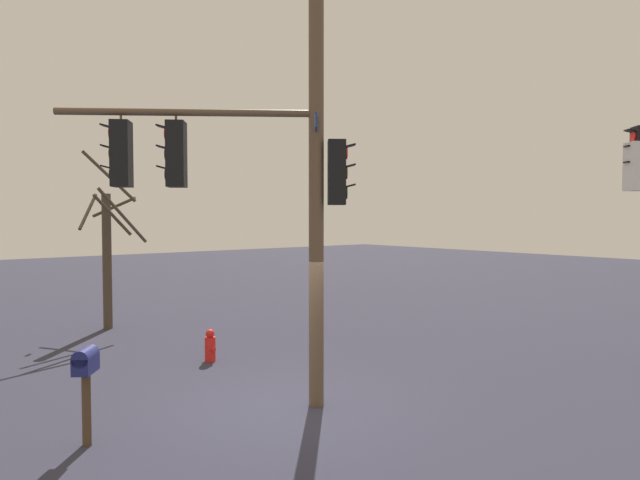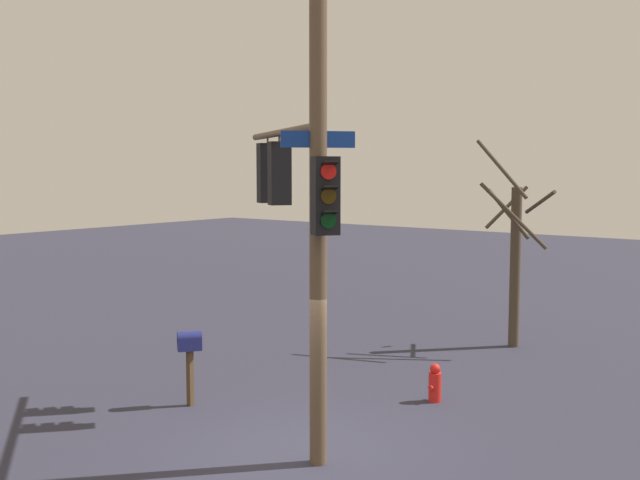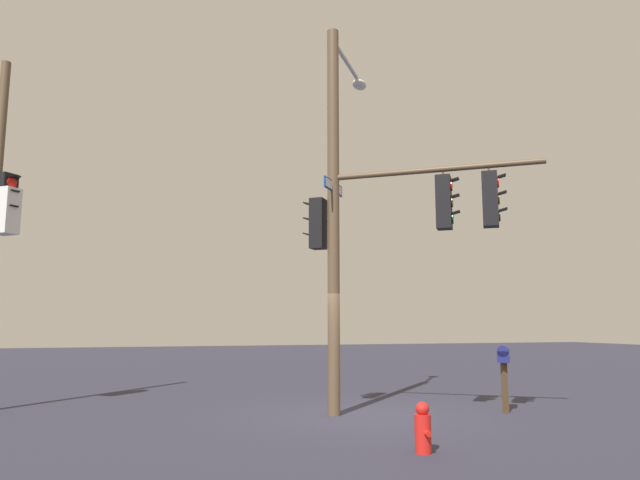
% 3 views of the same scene
% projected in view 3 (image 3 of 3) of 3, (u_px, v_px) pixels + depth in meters
% --- Properties ---
extents(ground_plane, '(80.00, 80.00, 0.00)m').
position_uv_depth(ground_plane, '(360.00, 416.00, 11.90)').
color(ground_plane, '#2C2C3B').
extents(main_signal_pole_assembly, '(4.87, 4.15, 8.43)m').
position_uv_depth(main_signal_pole_assembly, '(368.00, 199.00, 12.47)').
color(main_signal_pole_assembly, brown).
rests_on(main_signal_pole_assembly, ground).
extents(fire_hydrant, '(0.38, 0.24, 0.73)m').
position_uv_depth(fire_hydrant, '(423.00, 429.00, 8.48)').
color(fire_hydrant, red).
rests_on(fire_hydrant, ground).
extents(mailbox, '(0.50, 0.46, 1.41)m').
position_uv_depth(mailbox, '(503.00, 360.00, 12.45)').
color(mailbox, '#4C3823').
rests_on(mailbox, ground).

